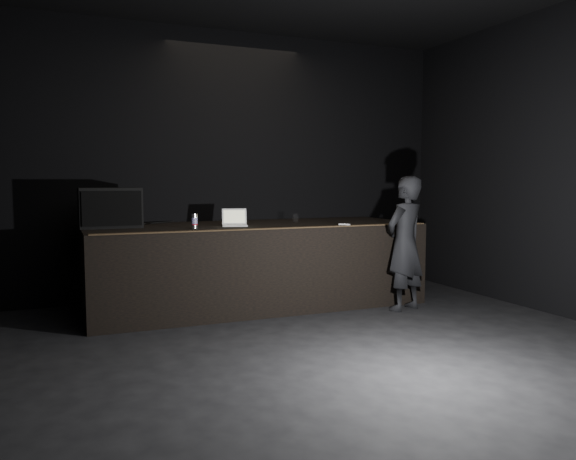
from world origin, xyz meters
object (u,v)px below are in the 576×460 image
(stage_monitor, at_px, (110,208))
(laptop, at_px, (235,221))
(person, at_px, (405,243))
(stage_riser, at_px, (254,264))
(beer_can, at_px, (194,221))

(stage_monitor, xyz_separation_m, laptop, (1.38, -0.32, -0.17))
(laptop, relative_size, person, 0.22)
(laptop, bearing_deg, stage_monitor, -178.76)
(laptop, bearing_deg, stage_riser, 41.75)
(laptop, xyz_separation_m, beer_can, (-0.53, -0.19, 0.03))
(stage_riser, xyz_separation_m, person, (1.55, -0.95, 0.29))
(stage_riser, height_order, person, person)
(beer_can, bearing_deg, stage_monitor, 148.98)
(stage_monitor, bearing_deg, laptop, -13.06)
(stage_riser, xyz_separation_m, stage_monitor, (-1.67, 0.17, 0.73))
(stage_monitor, xyz_separation_m, beer_can, (0.85, -0.51, -0.14))
(laptop, bearing_deg, person, -9.01)
(stage_monitor, bearing_deg, stage_riser, -5.71)
(stage_monitor, distance_m, person, 3.44)
(stage_riser, relative_size, person, 2.52)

